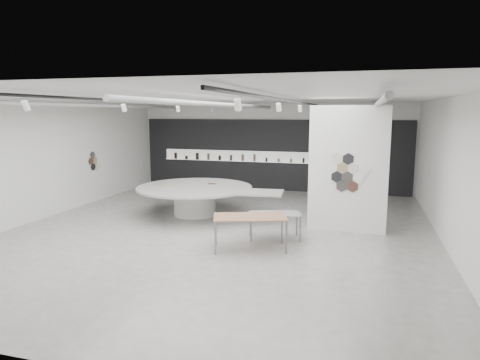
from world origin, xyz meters
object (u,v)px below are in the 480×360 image
(display_island, at_px, (197,196))
(sample_table_wood, at_px, (250,219))
(sample_table_stone, at_px, (275,215))
(kitchen_counter, at_px, (341,185))
(partition_column, at_px, (348,169))

(display_island, xyz_separation_m, sample_table_wood, (2.63, -3.00, 0.15))
(sample_table_wood, xyz_separation_m, sample_table_stone, (0.41, 1.06, -0.14))
(sample_table_wood, relative_size, sample_table_stone, 1.32)
(sample_table_wood, height_order, kitchen_counter, kitchen_counter)
(sample_table_wood, height_order, sample_table_stone, sample_table_wood)
(sample_table_stone, bearing_deg, display_island, 147.48)
(partition_column, height_order, sample_table_stone, partition_column)
(kitchen_counter, bearing_deg, display_island, -125.77)
(kitchen_counter, bearing_deg, partition_column, -79.58)
(display_island, height_order, sample_table_wood, display_island)
(display_island, height_order, sample_table_stone, display_island)
(partition_column, xyz_separation_m, sample_table_stone, (-1.83, -1.37, -1.15))
(partition_column, relative_size, display_island, 0.70)
(sample_table_stone, xyz_separation_m, kitchen_counter, (1.39, 6.92, -0.23))
(sample_table_wood, bearing_deg, sample_table_stone, 68.89)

